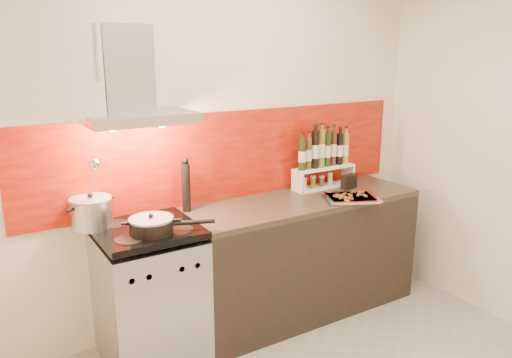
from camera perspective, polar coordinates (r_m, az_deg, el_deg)
back_wall at (r=3.58m, az=-3.78°, el=3.89°), size 3.40×0.02×2.60m
backsplash at (r=3.61m, az=-2.97°, el=2.69°), size 3.00×0.02×0.64m
range_stove at (r=3.33m, az=-11.96°, el=-12.96°), size 0.60×0.60×0.91m
counter at (r=3.84m, az=5.25°, el=-8.65°), size 1.80×0.60×0.90m
range_hood at (r=3.10m, az=-14.15°, el=10.07°), size 0.62×0.50×0.61m
upper_cabinet at (r=2.96m, az=-24.77°, el=13.01°), size 0.70×0.35×0.72m
stock_pot at (r=3.20m, az=-18.29°, el=-3.63°), size 0.25×0.25×0.22m
saute_pan at (r=3.02m, az=-11.73°, el=-5.19°), size 0.49×0.27×0.12m
utensil_jar at (r=3.13m, az=-17.98°, el=-3.40°), size 0.10×0.15×0.46m
pepper_mill at (r=3.37m, az=-8.00°, el=-0.74°), size 0.06×0.06×0.37m
step_shelf at (r=3.93m, az=7.69°, el=2.08°), size 0.53×0.14×0.47m
caddy_box at (r=3.98m, az=10.58°, el=-0.26°), size 0.14×0.07×0.11m
baking_tray at (r=3.71m, az=10.77°, el=-2.09°), size 0.47×0.43×0.03m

